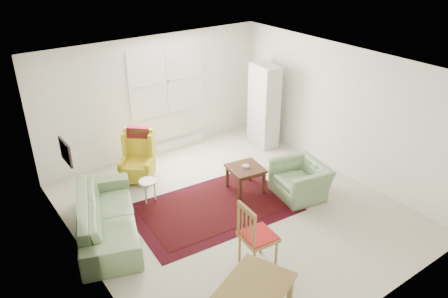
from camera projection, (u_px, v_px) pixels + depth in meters
room at (228, 139)px, 7.12m from camera, size 5.04×5.54×2.51m
rug at (214, 208)px, 7.55m from camera, size 2.84×1.95×0.03m
sofa at (106, 209)px, 6.76m from camera, size 1.52×2.34×0.88m
armchair at (301, 177)px, 7.80m from camera, size 0.98×1.08×0.73m
wingback_chair at (137, 157)px, 8.17m from camera, size 0.85×0.85×1.01m
coffee_table at (245, 179)px, 7.99m from camera, size 0.67×0.67×0.48m
stool at (148, 191)px, 7.68m from camera, size 0.41×0.41×0.42m
cabinet at (264, 106)px, 9.47m from camera, size 0.46×0.76×1.82m
desk_chair at (258, 235)px, 6.06m from camera, size 0.50×0.50×1.05m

